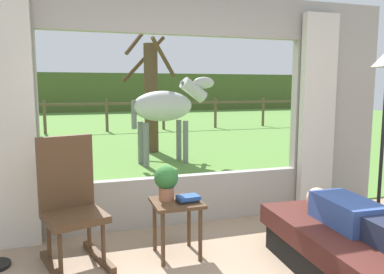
{
  "coord_description": "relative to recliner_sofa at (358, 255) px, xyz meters",
  "views": [
    {
      "loc": [
        -1.13,
        -1.76,
        1.55
      ],
      "look_at": [
        0.0,
        1.8,
        1.05
      ],
      "focal_mm": 35.31,
      "sensor_mm": 36.0,
      "label": 1
    }
  ],
  "objects": [
    {
      "name": "reclining_person",
      "position": [
        -0.0,
        -0.05,
        0.3
      ],
      "size": [
        0.37,
        1.44,
        0.22
      ],
      "rotation": [
        0.0,
        0.0,
        -0.05
      ],
      "color": "#334C8C",
      "rests_on": "recliner_sofa"
    },
    {
      "name": "curtain_panel_right",
      "position": [
        0.71,
        1.57,
        0.98
      ],
      "size": [
        0.44,
        0.1,
        2.4
      ],
      "primitive_type": "cube",
      "color": "beige",
      "rests_on": "ground_plane"
    },
    {
      "name": "book_stack",
      "position": [
        -1.15,
        0.83,
        0.33
      ],
      "size": [
        0.21,
        0.16,
        0.06
      ],
      "color": "black",
      "rests_on": "side_table"
    },
    {
      "name": "potted_plant",
      "position": [
        -1.33,
        0.95,
        0.48
      ],
      "size": [
        0.22,
        0.22,
        0.32
      ],
      "color": "#9E6042",
      "rests_on": "side_table"
    },
    {
      "name": "back_wall_with_window",
      "position": [
        -0.98,
        1.71,
        1.03
      ],
      "size": [
        5.2,
        0.12,
        2.55
      ],
      "color": "#9E998E",
      "rests_on": "ground_plane"
    },
    {
      "name": "curtain_panel_left",
      "position": [
        -2.67,
        1.57,
        0.98
      ],
      "size": [
        0.44,
        0.1,
        2.4
      ],
      "primitive_type": "cube",
      "color": "beige",
      "rests_on": "ground_plane"
    },
    {
      "name": "horse",
      "position": [
        -0.32,
        4.99,
        0.94
      ],
      "size": [
        1.82,
        0.76,
        1.73
      ],
      "rotation": [
        0.0,
        0.0,
        -1.41
      ],
      "color": "#B2B2AD",
      "rests_on": "outdoor_pasture_lawn"
    },
    {
      "name": "side_table",
      "position": [
        -1.25,
        0.89,
        0.21
      ],
      "size": [
        0.44,
        0.44,
        0.52
      ],
      "color": "#4C331E",
      "rests_on": "ground_plane"
    },
    {
      "name": "rocking_chair",
      "position": [
        -2.16,
        1.06,
        0.33
      ],
      "size": [
        0.64,
        0.78,
        1.12
      ],
      "rotation": [
        0.0,
        0.0,
        0.29
      ],
      "color": "#4C331E",
      "rests_on": "ground_plane"
    },
    {
      "name": "pasture_fence_line",
      "position": [
        -0.98,
        10.91,
        0.53
      ],
      "size": [
        16.1,
        0.1,
        1.1
      ],
      "color": "brown",
      "rests_on": "outdoor_pasture_lawn"
    },
    {
      "name": "recliner_sofa",
      "position": [
        0.0,
        0.0,
        0.0
      ],
      "size": [
        0.99,
        1.75,
        0.42
      ],
      "rotation": [
        0.0,
        0.0,
        -0.05
      ],
      "color": "black",
      "rests_on": "ground_plane"
    },
    {
      "name": "pasture_tree",
      "position": [
        -0.35,
        6.42,
        1.17
      ],
      "size": [
        1.2,
        1.21,
        2.93
      ],
      "color": "#4C3823",
      "rests_on": "outdoor_pasture_lawn"
    },
    {
      "name": "outdoor_pasture_lawn",
      "position": [
        -0.98,
        12.61,
        -0.21
      ],
      "size": [
        36.0,
        21.68,
        0.02
      ],
      "primitive_type": "cube",
      "color": "#568438",
      "rests_on": "ground_plane"
    },
    {
      "name": "distant_hill_ridge",
      "position": [
        -0.98,
        22.45,
        0.98
      ],
      "size": [
        36.0,
        2.0,
        2.4
      ],
      "primitive_type": "cube",
      "color": "#495B29",
      "rests_on": "ground_plane"
    }
  ]
}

